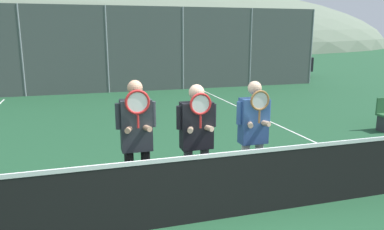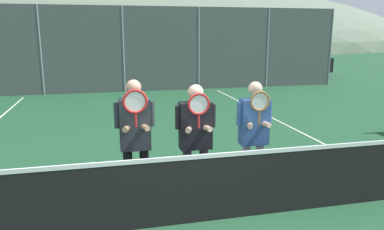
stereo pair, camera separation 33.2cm
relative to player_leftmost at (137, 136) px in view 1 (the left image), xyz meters
The scene contains 12 objects.
ground_plane 1.34m from the player_leftmost, 49.12° to the right, with size 120.00×120.00×0.00m, color #1E4C2D.
hill_distant 57.83m from the player_leftmost, 89.51° to the left, with size 105.22×58.46×20.46m.
clubhouse_building 18.69m from the player_leftmost, 89.62° to the left, with size 15.74×5.50×3.44m.
fence_back 11.01m from the player_leftmost, 87.40° to the left, with size 19.51×0.06×3.55m.
tennis_net 0.98m from the player_leftmost, 49.12° to the right, with size 10.60×0.09×1.05m.
court_line_right_sideline 5.18m from the player_leftmost, 28.64° to the left, with size 0.05×16.00×0.01m, color white.
player_leftmost is the anchor object (origin of this frame).
player_center_left 0.86m from the player_leftmost, ahead, with size 0.59×0.34×1.79m.
player_center_right 1.74m from the player_leftmost, ahead, with size 0.55×0.34×1.80m.
car_left_of_center 14.34m from the player_leftmost, 89.82° to the left, with size 4.36×2.03×1.87m.
car_center 15.42m from the player_leftmost, 71.16° to the left, with size 4.64×1.99×1.90m.
car_right_of_center 17.26m from the player_leftmost, 55.15° to the left, with size 4.26×2.02×1.74m.
Camera 1 is at (-1.22, -4.36, 2.50)m, focal length 35.00 mm.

